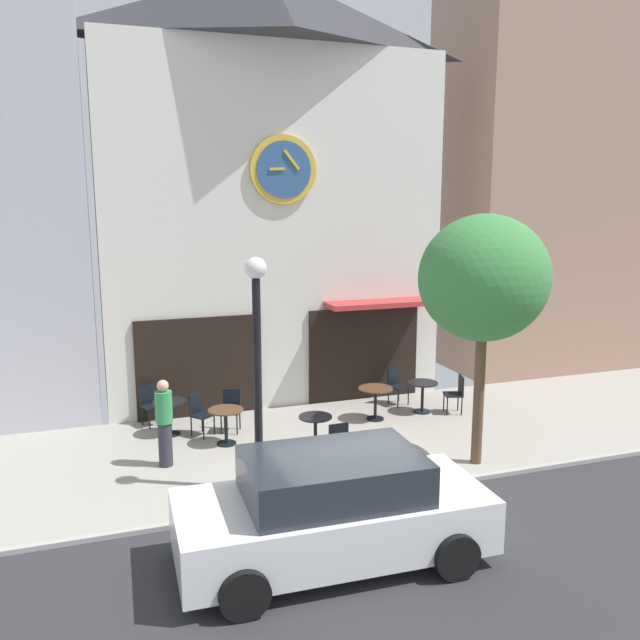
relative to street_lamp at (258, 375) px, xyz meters
The scene contains 18 objects.
ground_plane 2.84m from the street_lamp, 41.53° to the right, with size 29.12×11.20×0.13m.
clock_building 6.46m from the street_lamp, 72.47° to the left, with size 8.16×3.37×10.17m.
neighbor_building_right 12.81m from the street_lamp, 31.28° to the left, with size 5.51×3.48×14.75m.
street_lamp is the anchor object (origin of this frame).
street_tree 4.44m from the street_lamp, ahead, with size 2.44×2.20×4.70m.
cafe_table_center_right 3.73m from the street_lamp, 110.00° to the left, with size 0.71×0.71×0.74m.
cafe_table_center 2.73m from the street_lamp, 93.52° to the left, with size 0.72×0.72×0.74m.
cafe_table_near_door 2.41m from the street_lamp, 40.11° to the left, with size 0.66×0.66×0.77m.
cafe_table_near_curb 4.55m from the street_lamp, 38.56° to the left, with size 0.78×0.78×0.74m.
cafe_table_leftmost 5.60m from the street_lamp, 31.16° to the left, with size 0.71×0.71×0.73m.
cafe_chair_facing_street 4.51m from the street_lamp, 110.59° to the left, with size 0.52×0.52×0.90m.
cafe_chair_near_lamp 5.79m from the street_lamp, 39.68° to the left, with size 0.50×0.50×0.90m.
cafe_chair_left_end 3.40m from the street_lamp, 87.69° to the left, with size 0.52×0.52×0.90m.
cafe_chair_near_tree 3.40m from the street_lamp, 100.72° to the left, with size 0.56×0.56×0.90m.
cafe_chair_outer 2.23m from the street_lamp, 14.42° to the left, with size 0.41×0.41×0.90m.
cafe_chair_corner 6.07m from the street_lamp, 24.91° to the left, with size 0.50×0.50×0.90m.
pedestrian_green 2.43m from the street_lamp, 132.42° to the left, with size 0.44×0.44×1.67m.
parked_car_white 2.89m from the street_lamp, 80.65° to the right, with size 4.35×2.12×1.55m.
Camera 1 is at (-3.95, -9.57, 5.02)m, focal length 37.09 mm.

